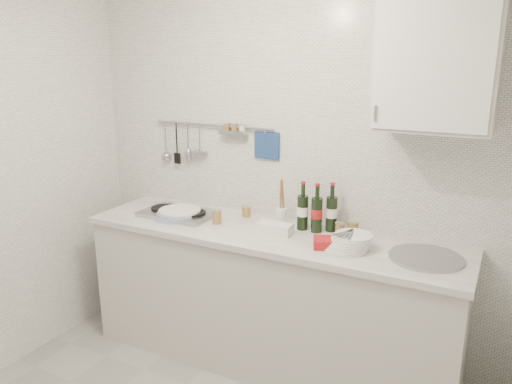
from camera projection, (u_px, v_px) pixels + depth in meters
back_wall at (289, 171)px, 3.30m from camera, size 3.00×0.02×2.50m
counter at (270, 302)px, 3.26m from camera, size 2.44×0.64×0.96m
wall_rail at (210, 139)px, 3.50m from camera, size 0.98×0.09×0.34m
wall_cabinet at (438, 63)px, 2.57m from camera, size 0.60×0.38×0.70m
plate_stack_hob at (178, 214)px, 3.40m from camera, size 0.31×0.31×0.06m
plate_stack_sink at (350, 242)px, 2.83m from camera, size 0.27×0.26×0.10m
wine_bottles at (317, 207)px, 3.11m from camera, size 0.25×0.13×0.31m
butter_dish at (275, 228)px, 3.09m from camera, size 0.22×0.11×0.06m
strawberry_punnet at (325, 243)px, 2.87m from camera, size 0.17×0.17×0.05m
utensil_crock at (281, 214)px, 3.23m from camera, size 0.08×0.08×0.31m
jar_a at (246, 211)px, 3.42m from camera, size 0.06×0.06×0.08m
jar_b at (353, 228)px, 3.06m from camera, size 0.07×0.07×0.09m
jar_c at (340, 229)px, 3.06m from camera, size 0.06×0.06×0.08m
jar_d at (217, 216)px, 3.27m from camera, size 0.06×0.06×0.10m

